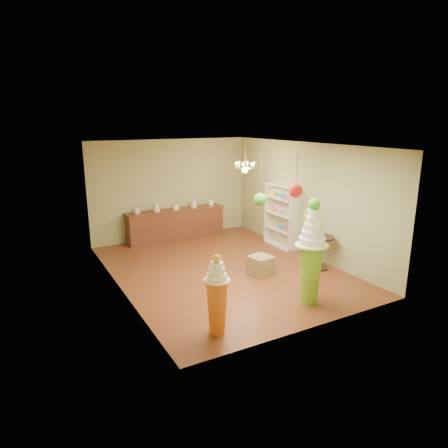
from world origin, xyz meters
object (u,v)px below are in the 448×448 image
pedestal_green (311,261)px  pedestal_orange (217,300)px  sideboard (176,224)px  round_table (320,248)px

pedestal_green → pedestal_orange: bearing=-176.4°
sideboard → round_table: size_ratio=3.63×
pedestal_orange → round_table: (3.63, 1.48, -0.07)m
pedestal_green → pedestal_orange: 2.17m
pedestal_orange → sideboard: pedestal_orange is taller
round_table → pedestal_green: bearing=-137.8°
pedestal_green → sideboard: bearing=96.4°
pedestal_orange → round_table: bearing=22.2°
sideboard → round_table: bearing=-62.8°
round_table → pedestal_orange: bearing=-157.8°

